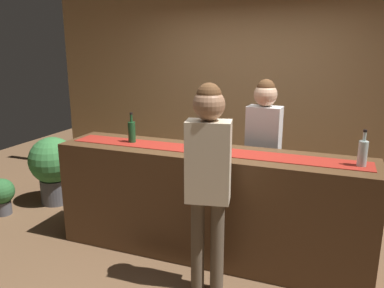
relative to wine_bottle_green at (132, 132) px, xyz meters
The scene contains 12 objects.
ground_plane 1.42m from the wine_bottle_green, ahead, with size 10.00×10.00×0.00m, color brown.
back_wall 2.07m from the wine_bottle_green, 66.54° to the left, with size 6.00×0.12×2.90m, color tan.
bar_counter 1.04m from the wine_bottle_green, ahead, with size 2.94×0.60×1.05m, color #543821.
counter_runner_cloth 0.82m from the wine_bottle_green, ahead, with size 2.80×0.28×0.01m, color maroon.
wine_bottle_green is the anchor object (origin of this frame).
wine_bottle_clear 2.11m from the wine_bottle_green, ahead, with size 0.07×0.07×0.30m.
wine_glass_near_customer 0.84m from the wine_bottle_green, ahead, with size 0.07×0.07×0.14m.
wine_glass_mid_counter 0.66m from the wine_bottle_green, ahead, with size 0.07×0.07×0.14m.
bartender 1.34m from the wine_bottle_green, 24.90° to the left, with size 0.35×0.23×1.67m.
customer_sipping 1.16m from the wine_bottle_green, 30.50° to the right, with size 0.37×0.26×1.73m.
potted_plant_tall 1.65m from the wine_bottle_green, 162.03° to the left, with size 0.59×0.59×0.87m.
potted_plant_small 2.00m from the wine_bottle_green, behind, with size 0.31×0.31×0.45m.
Camera 1 is at (1.07, -3.23, 1.99)m, focal length 35.85 mm.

